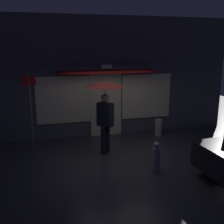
# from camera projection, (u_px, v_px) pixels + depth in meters

# --- Properties ---
(ground_plane) EXTENTS (18.00, 18.00, 0.00)m
(ground_plane) POSITION_uv_depth(u_px,v_px,m) (124.00, 158.00, 7.70)
(ground_plane) COLOR #2D2D33
(building_facade) EXTENTS (9.21, 1.00, 4.12)m
(building_facade) POSITION_uv_depth(u_px,v_px,m) (105.00, 78.00, 9.41)
(building_facade) COLOR #4C4C56
(building_facade) RESTS_ON ground
(person_with_umbrella) EXTENTS (1.09, 1.09, 2.15)m
(person_with_umbrella) POSITION_uv_depth(u_px,v_px,m) (105.00, 100.00, 7.71)
(person_with_umbrella) COLOR black
(person_with_umbrella) RESTS_ON ground
(street_sign_post) EXTENTS (0.40, 0.07, 2.41)m
(street_sign_post) POSITION_uv_depth(u_px,v_px,m) (30.00, 107.00, 7.92)
(street_sign_post) COLOR #595B60
(street_sign_post) RESTS_ON ground
(sidewalk_bollard) EXTENTS (0.25, 0.25, 0.59)m
(sidewalk_bollard) POSITION_uv_depth(u_px,v_px,m) (158.00, 127.00, 9.60)
(sidewalk_bollard) COLOR #B2A899
(sidewalk_bollard) RESTS_ON ground
(fire_hydrant) EXTENTS (0.20, 0.20, 0.78)m
(fire_hydrant) POSITION_uv_depth(u_px,v_px,m) (156.00, 158.00, 6.83)
(fire_hydrant) COLOR gray
(fire_hydrant) RESTS_ON ground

